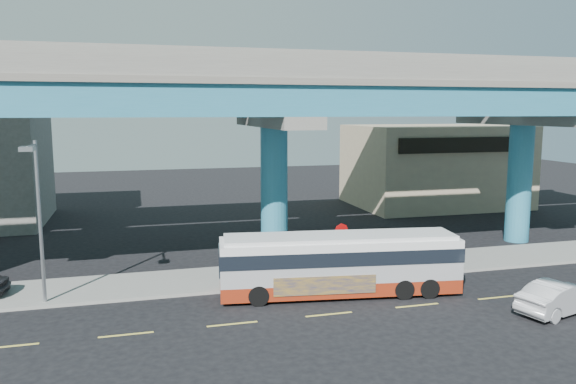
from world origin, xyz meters
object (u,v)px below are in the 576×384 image
object	(u,v)px
street_lamp	(36,199)
transit_bus	(340,262)
stop_sign	(341,238)
sedan	(560,297)

from	to	relation	value
street_lamp	transit_bus	bearing A→B (deg)	-6.71
transit_bus	street_lamp	size ratio (longest dim) A/B	1.59
stop_sign	street_lamp	bearing A→B (deg)	-166.08
stop_sign	transit_bus	bearing A→B (deg)	-100.88
sedan	stop_sign	distance (m)	9.89
transit_bus	sedan	world-z (taller)	transit_bus
transit_bus	street_lamp	bearing A→B (deg)	-179.00
transit_bus	street_lamp	world-z (taller)	street_lamp
sedan	street_lamp	size ratio (longest dim) A/B	0.63
sedan	street_lamp	bearing A→B (deg)	57.55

